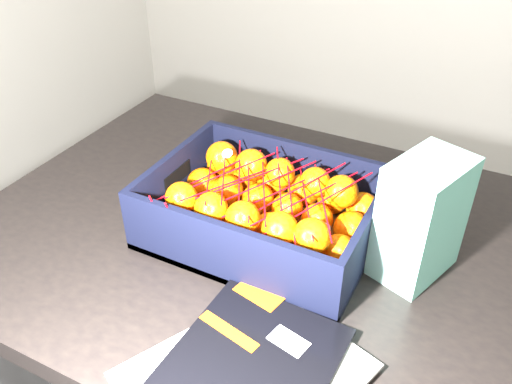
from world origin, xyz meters
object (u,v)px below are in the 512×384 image
at_px(produce_crate, 264,217).
at_px(retail_carton, 421,219).
at_px(table, 297,282).
at_px(magazine_stack, 245,377).

xyz_separation_m(produce_crate, retail_carton, (0.26, 0.03, 0.07)).
bearing_deg(retail_carton, table, -153.72).
relative_size(table, magazine_stack, 3.42).
bearing_deg(produce_crate, table, 7.92).
xyz_separation_m(magazine_stack, produce_crate, (-0.12, 0.29, 0.03)).
bearing_deg(retail_carton, produce_crate, -153.52).
relative_size(produce_crate, retail_carton, 1.88).
bearing_deg(magazine_stack, table, 99.45).
distance_m(table, produce_crate, 0.15).
bearing_deg(retail_carton, magazine_stack, -94.66).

